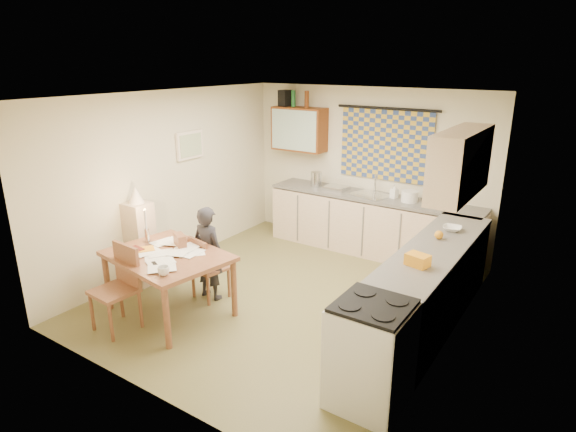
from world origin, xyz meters
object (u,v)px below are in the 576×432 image
Objects in this scene: stove at (371,354)px; dining_table at (170,283)px; counter_back at (371,225)px; shelf_stand at (141,244)px; person at (209,253)px; chair_far at (210,279)px; counter_right at (428,290)px.

dining_table is at bearing 176.60° from stove.
dining_table is (-1.19, -3.05, -0.07)m from counter_back.
counter_back is at bearing 52.06° from shelf_stand.
person is (-2.50, 0.71, 0.12)m from stove.
counter_back is at bearing 114.23° from stove.
person reaches higher than shelf_stand.
counter_back is 4.00× the size of chair_far.
counter_back is 3.40× the size of stove.
stove reaches higher than dining_table.
stove is at bearing -8.28° from shelf_stand.
dining_table is 1.26× the size of person.
shelf_stand reaches higher than stove.
person reaches higher than dining_table.
counter_right is at bearing 90.00° from stove.
counter_back is 2.72m from person.
person is at bearing -161.64° from counter_right.
chair_far is 1.10m from shelf_stand.
stove reaches higher than counter_right.
dining_table is 0.57m from chair_far.
counter_right reaches higher than chair_far.
shelf_stand reaches higher than chair_far.
counter_back is 3.52m from stove.
counter_right is 1.95× the size of dining_table.
dining_table is 1.83× the size of chair_far.
shelf_stand is (-3.54, 0.52, 0.08)m from stove.
shelf_stand is (-3.54, -1.02, 0.11)m from counter_right.
counter_back is at bearing -101.22° from chair_far.
stove is 0.86× the size of shelf_stand.
person is 1.05m from shelf_stand.
chair_far is (-2.50, 0.70, -0.23)m from stove.
counter_right is 2.45× the size of person.
stove reaches higher than counter_back.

